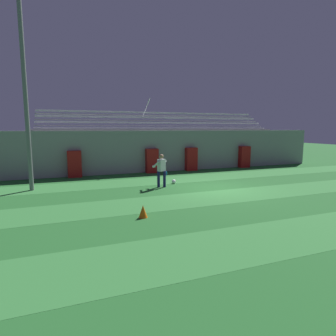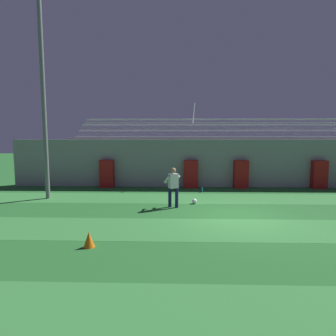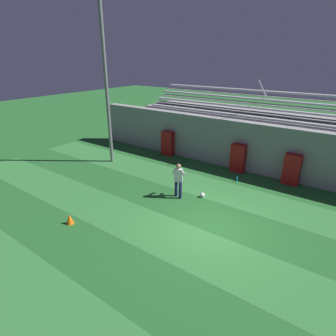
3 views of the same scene
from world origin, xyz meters
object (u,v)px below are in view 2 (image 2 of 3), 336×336
Objects in this scene: padding_pillar_far_left at (107,174)px; goalkeeper at (173,185)px; padding_pillar_gate_left at (191,174)px; padding_pillar_gate_right at (241,174)px; soccer_ball at (194,201)px; traffic_cone at (89,239)px; water_bottle at (202,190)px; padding_pillar_far_right at (319,175)px; floodlight_pole at (42,68)px.

padding_pillar_far_left is 6.05m from goalkeeper.
padding_pillar_gate_right is at bearing 0.00° from padding_pillar_gate_left.
padding_pillar_gate_left is 4.02m from soccer_ball.
goalkeeper reaches higher than padding_pillar_gate_left.
soccer_ball is at bearing 57.98° from traffic_cone.
padding_pillar_far_left is (-7.80, 0.00, 0.00)m from padding_pillar_gate_right.
goalkeeper is 6.96× the size of water_bottle.
padding_pillar_far_right is 9.51m from goalkeeper.
padding_pillar_far_right is at bearing 10.72° from water_bottle.
padding_pillar_gate_left is 2.89m from padding_pillar_gate_right.
floodlight_pole is (-7.02, -3.05, 5.29)m from padding_pillar_gate_left.
floodlight_pole reaches higher than padding_pillar_far_left.
padding_pillar_gate_left is 1.56m from water_bottle.
water_bottle is at bearing -169.28° from padding_pillar_far_right.
floodlight_pole is 9.19m from traffic_cone.
padding_pillar_far_right is at bearing 0.00° from padding_pillar_far_left.
padding_pillar_gate_left reaches higher than water_bottle.
padding_pillar_far_left reaches higher than traffic_cone.
padding_pillar_far_right is at bearing 11.98° from floodlight_pole.
padding_pillar_far_right reaches higher than soccer_ball.
soccer_ball is (6.99, -0.90, -5.98)m from floodlight_pole.
traffic_cone reaches higher than soccer_ball.
traffic_cone is at bearing -57.06° from floodlight_pole.
water_bottle is (7.58, 1.76, -5.97)m from floodlight_pole.
goalkeeper is 4.96m from traffic_cone.
water_bottle is (-6.80, -1.29, -0.68)m from padding_pillar_far_right.
padding_pillar_gate_right is at bearing 55.94° from traffic_cone.
soccer_ball is 0.92× the size of water_bottle.
padding_pillar_gate_left is 4.90m from padding_pillar_far_left.
padding_pillar_gate_left is at bearing 70.50° from traffic_cone.
water_bottle is at bearing -151.18° from padding_pillar_gate_right.
padding_pillar_gate_right is 6.01m from goalkeeper.
padding_pillar_gate_right is at bearing 53.48° from soccer_ball.
traffic_cone is at bearing -115.88° from water_bottle.
goalkeeper is at bearing -145.68° from soccer_ball.
soccer_ball is (-7.39, -3.96, -0.69)m from padding_pillar_far_right.
padding_pillar_far_left is at bearing 180.00° from padding_pillar_gate_left.
padding_pillar_gate_left and padding_pillar_far_left have the same top height.
traffic_cone is at bearing -109.50° from padding_pillar_gate_left.
padding_pillar_gate_right is 10.86m from traffic_cone.
padding_pillar_far_left is at bearing 180.00° from padding_pillar_far_right.
padding_pillar_gate_left is 7.29× the size of soccer_ball.
traffic_cone is (1.72, -8.98, -0.59)m from padding_pillar_far_left.
padding_pillar_far_right is at bearing 0.00° from padding_pillar_gate_right.
water_bottle is (0.59, 2.67, 0.01)m from soccer_ball.
floodlight_pole is 23.59× the size of traffic_cone.
padding_pillar_gate_left is at bearing 78.00° from goalkeeper.
padding_pillar_gate_left is 3.82× the size of traffic_cone.
traffic_cone is (-10.53, -8.98, -0.59)m from padding_pillar_far_right.
padding_pillar_far_right is at bearing 28.16° from soccer_ball.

